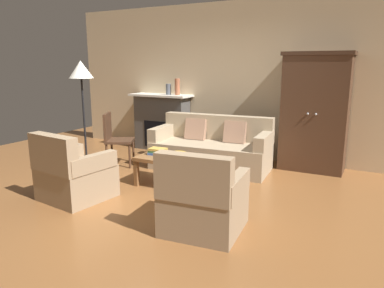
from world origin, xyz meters
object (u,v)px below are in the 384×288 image
armoire (315,112)px  floor_lamp (81,76)px  coffee_table (176,161)px  fruit_bowl (177,155)px  couch (212,149)px  mantel_vase_terracotta (177,87)px  fireplace (162,122)px  armchair_near_right (203,203)px  book_stack (158,151)px  armchair_near_left (73,175)px  mantel_vase_slate (168,89)px  side_chair_wooden (114,136)px

armoire → floor_lamp: bearing=-148.1°
coffee_table → fruit_bowl: (0.01, -0.00, 0.09)m
couch → mantel_vase_terracotta: size_ratio=6.29×
fireplace → floor_lamp: floor_lamp is taller
coffee_table → floor_lamp: (-1.53, -0.17, 1.16)m
armchair_near_right → fireplace: bearing=128.7°
couch → coffee_table: couch is taller
book_stack → armchair_near_left: 1.23m
couch → floor_lamp: size_ratio=1.12×
mantel_vase_terracotta → mantel_vase_slate: bearing=180.0°
fruit_bowl → armchair_near_left: bearing=-131.2°
couch → coffee_table: (-0.06, -1.06, 0.05)m
fireplace → couch: (1.46, -0.77, -0.25)m
side_chair_wooden → floor_lamp: size_ratio=0.51×
book_stack → armchair_near_right: armchair_near_right is taller
side_chair_wooden → armchair_near_right: bearing=-32.8°
armoire → armchair_near_right: size_ratio=2.15×
mantel_vase_slate → mantel_vase_terracotta: (0.20, 0.00, 0.05)m
armchair_near_left → floor_lamp: bearing=125.1°
armoire → book_stack: bearing=-137.1°
fireplace → floor_lamp: size_ratio=0.72×
couch → mantel_vase_terracotta: mantel_vase_terracotta is taller
mantel_vase_terracotta → floor_lamp: 2.06m
armchair_near_left → armchair_near_right: (1.87, -0.06, 0.00)m
mantel_vase_terracotta → fireplace: bearing=177.3°
fireplace → book_stack: (1.08, -1.82, -0.10)m
armoire → couch: 1.76m
mantel_vase_terracotta → armchair_near_left: (0.11, -2.87, -0.96)m
armoire → coffee_table: size_ratio=1.72×
coffee_table → armchair_near_right: 1.47m
armchair_near_right → side_chair_wooden: bearing=147.2°
couch → armchair_near_left: size_ratio=2.24×
armchair_near_left → armchair_near_right: bearing=-1.9°
couch → side_chair_wooden: 1.66m
armchair_near_left → armchair_near_right: size_ratio=1.00×
armchair_near_left → mantel_vase_slate: bearing=96.2°
mantel_vase_terracotta → armchair_near_left: size_ratio=0.36×
mantel_vase_slate → mantel_vase_terracotta: bearing=0.0°
armchair_near_left → floor_lamp: 1.62m
armoire → couch: (-1.49, -0.69, -0.63)m
armoire → couch: bearing=-155.1°
couch → book_stack: 1.13m
book_stack → mantel_vase_slate: mantel_vase_slate is taller
fruit_bowl → mantel_vase_slate: size_ratio=1.44×
fruit_bowl → armchair_near_left: 1.40m
book_stack → side_chair_wooden: bearing=159.2°
mantel_vase_slate → side_chair_wooden: 1.56m
couch → armoire: bearing=24.9°
armchair_near_right → floor_lamp: (-2.49, 0.95, 1.21)m
book_stack → floor_lamp: floor_lamp is taller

